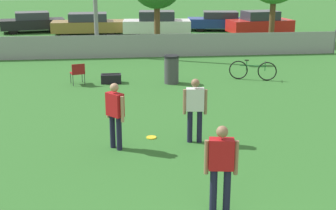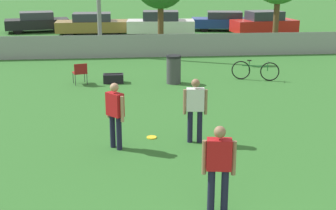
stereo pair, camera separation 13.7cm
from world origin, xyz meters
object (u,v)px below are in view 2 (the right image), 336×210
at_px(parked_car_tan, 92,24).
at_px(parked_car_white, 161,24).
at_px(frisbee_disc, 152,137).
at_px(folding_chair_sideline, 80,72).
at_px(trash_bin, 174,69).
at_px(parked_car_dark, 37,22).
at_px(player_defender_red, 115,111).
at_px(parked_car_red, 264,23).
at_px(gear_bag_sideline, 113,78).
at_px(bicycle_sideline, 255,71).
at_px(parked_car_blue, 224,21).
at_px(player_thrower_red, 219,163).
at_px(player_receiver_white, 195,106).

bearing_deg(parked_car_tan, parked_car_white, -11.04).
relative_size(frisbee_disc, folding_chair_sideline, 0.33).
xyz_separation_m(trash_bin, parked_car_dark, (-7.47, 15.16, 0.13)).
bearing_deg(frisbee_disc, player_defender_red, -144.94).
bearing_deg(parked_car_red, folding_chair_sideline, -140.17).
bearing_deg(gear_bag_sideline, parked_car_red, 51.96).
bearing_deg(bicycle_sideline, parked_car_blue, 101.57).
distance_m(player_thrower_red, parked_car_tan, 23.34).
relative_size(frisbee_disc, parked_car_red, 0.06).
bearing_deg(folding_chair_sideline, trash_bin, 160.83).
height_order(player_thrower_red, gear_bag_sideline, player_thrower_red).
xyz_separation_m(bicycle_sideline, gear_bag_sideline, (-5.42, 0.09, -0.20)).
bearing_deg(player_defender_red, parked_car_red, 112.82).
relative_size(player_defender_red, parked_car_white, 0.37).
relative_size(gear_bag_sideline, parked_car_tan, 0.16).
height_order(player_thrower_red, frisbee_disc, player_thrower_red).
distance_m(player_receiver_white, folding_chair_sideline, 7.13).
relative_size(folding_chair_sideline, parked_car_white, 0.19).
bearing_deg(frisbee_disc, parked_car_red, 65.10).
bearing_deg(player_defender_red, parked_car_tan, 143.92).
height_order(trash_bin, parked_car_white, parked_car_white).
distance_m(player_receiver_white, player_defender_red, 1.95).
bearing_deg(parked_car_dark, folding_chair_sideline, -86.36).
xyz_separation_m(frisbee_disc, folding_chair_sideline, (-2.25, 5.91, 0.46)).
relative_size(folding_chair_sideline, parked_car_red, 0.19).
height_order(gear_bag_sideline, parked_car_red, parked_car_red).
xyz_separation_m(player_receiver_white, player_thrower_red, (-0.13, -3.46, 0.00)).
relative_size(bicycle_sideline, trash_bin, 1.65).
relative_size(player_thrower_red, parked_car_white, 0.37).
relative_size(player_receiver_white, player_defender_red, 1.00).
bearing_deg(player_defender_red, player_receiver_white, 55.79).
distance_m(player_defender_red, player_thrower_red, 3.71).
bearing_deg(player_defender_red, folding_chair_sideline, 150.96).
xyz_separation_m(player_defender_red, parked_car_tan, (-1.63, 19.85, -0.26)).
bearing_deg(parked_car_blue, frisbee_disc, -99.05).
bearing_deg(player_defender_red, trash_bin, 120.96).
bearing_deg(parked_car_red, parked_car_tan, 164.96).
relative_size(trash_bin, parked_car_blue, 0.23).
distance_m(player_receiver_white, parked_car_dark, 22.52).
bearing_deg(parked_car_white, trash_bin, -88.14).
xyz_separation_m(player_thrower_red, folding_chair_sideline, (-3.17, 9.77, -0.46)).
bearing_deg(parked_car_tan, frisbee_disc, -83.51).
relative_size(frisbee_disc, trash_bin, 0.25).
distance_m(folding_chair_sideline, parked_car_blue, 16.74).
relative_size(player_thrower_red, gear_bag_sideline, 2.16).
xyz_separation_m(player_receiver_white, frisbee_disc, (-1.05, 0.40, -0.92)).
relative_size(bicycle_sideline, parked_car_dark, 0.40).
bearing_deg(player_thrower_red, player_defender_red, 128.74).
xyz_separation_m(bicycle_sideline, parked_car_white, (-2.58, 12.53, 0.36)).
bearing_deg(folding_chair_sideline, player_thrower_red, 91.69).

